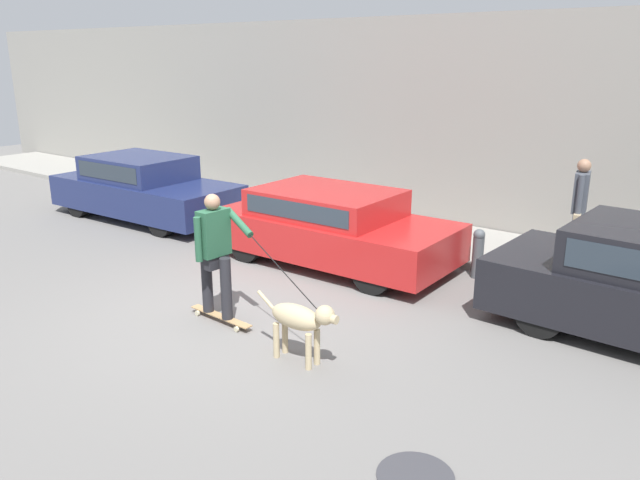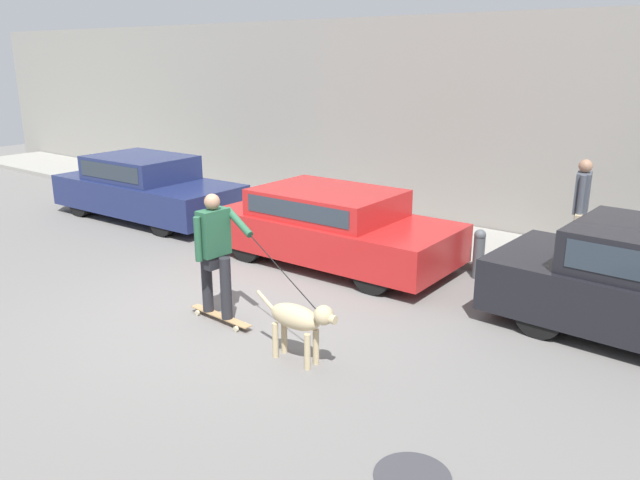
# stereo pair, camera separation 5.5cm
# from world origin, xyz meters

# --- Properties ---
(ground_plane) EXTENTS (36.00, 36.00, 0.00)m
(ground_plane) POSITION_xyz_m (0.00, 0.00, 0.00)
(ground_plane) COLOR slate
(back_wall) EXTENTS (32.00, 0.30, 4.01)m
(back_wall) POSITION_xyz_m (0.00, 5.90, 2.00)
(back_wall) COLOR gray
(back_wall) RESTS_ON ground_plane
(sidewalk_curb) EXTENTS (30.00, 2.14, 0.11)m
(sidewalk_curb) POSITION_xyz_m (0.00, 4.67, 0.06)
(sidewalk_curb) COLOR gray
(sidewalk_curb) RESTS_ON ground_plane
(parked_car_0) EXTENTS (4.22, 1.84, 1.29)m
(parked_car_0) POSITION_xyz_m (-5.02, 2.58, 0.62)
(parked_car_0) COLOR black
(parked_car_0) RESTS_ON ground_plane
(parked_car_1) EXTENTS (3.97, 1.84, 1.21)m
(parked_car_1) POSITION_xyz_m (-0.20, 2.58, 0.61)
(parked_car_1) COLOR black
(parked_car_1) RESTS_ON ground_plane
(dog) EXTENTS (1.12, 0.28, 0.76)m
(dog) POSITION_xyz_m (1.57, -0.42, 0.51)
(dog) COLOR tan
(dog) RESTS_ON ground_plane
(skateboarder) EXTENTS (2.37, 0.57, 1.66)m
(skateboarder) POSITION_xyz_m (0.03, -0.20, 0.95)
(skateboarder) COLOR beige
(skateboarder) RESTS_ON ground_plane
(pedestrian_with_bag) EXTENTS (0.28, 0.67, 1.67)m
(pedestrian_with_bag) POSITION_xyz_m (3.06, 4.54, 1.04)
(pedestrian_with_bag) COLOR #3D4760
(pedestrian_with_bag) RESTS_ON sidewalk_curb
(manhole_cover) EXTENTS (0.64, 0.64, 0.01)m
(manhole_cover) POSITION_xyz_m (3.55, -1.39, 0.01)
(manhole_cover) COLOR #38383D
(manhole_cover) RESTS_ON ground_plane
(fire_hydrant) EXTENTS (0.18, 0.18, 0.77)m
(fire_hydrant) POSITION_xyz_m (1.99, 3.35, 0.40)
(fire_hydrant) COLOR #4C5156
(fire_hydrant) RESTS_ON ground_plane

